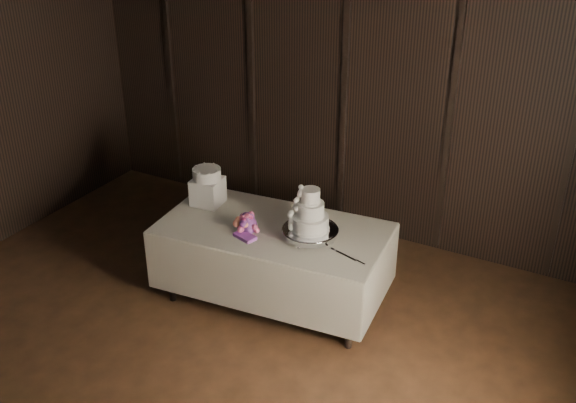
{
  "coord_description": "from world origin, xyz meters",
  "views": [
    {
      "loc": [
        2.65,
        -2.54,
        3.63
      ],
      "look_at": [
        0.22,
        1.89,
        1.05
      ],
      "focal_mm": 42.0,
      "sensor_mm": 36.0,
      "label": 1
    }
  ],
  "objects_px": {
    "cake_stand": "(310,234)",
    "display_table": "(273,261)",
    "small_cake": "(207,174)",
    "wedding_cake": "(307,214)",
    "box_pedestal": "(208,191)",
    "bouquet": "(247,224)"
  },
  "relations": [
    {
      "from": "box_pedestal",
      "to": "small_cake",
      "type": "bearing_deg",
      "value": -90.0
    },
    {
      "from": "display_table",
      "to": "small_cake",
      "type": "bearing_deg",
      "value": 166.33
    },
    {
      "from": "wedding_cake",
      "to": "cake_stand",
      "type": "bearing_deg",
      "value": 8.78
    },
    {
      "from": "display_table",
      "to": "bouquet",
      "type": "relative_size",
      "value": 5.12
    },
    {
      "from": "box_pedestal",
      "to": "small_cake",
      "type": "xyz_separation_m",
      "value": [
        0.0,
        -0.0,
        0.18
      ]
    },
    {
      "from": "cake_stand",
      "to": "small_cake",
      "type": "height_order",
      "value": "small_cake"
    },
    {
      "from": "cake_stand",
      "to": "wedding_cake",
      "type": "height_order",
      "value": "wedding_cake"
    },
    {
      "from": "cake_stand",
      "to": "small_cake",
      "type": "distance_m",
      "value": 1.16
    },
    {
      "from": "display_table",
      "to": "wedding_cake",
      "type": "relative_size",
      "value": 5.58
    },
    {
      "from": "wedding_cake",
      "to": "small_cake",
      "type": "relative_size",
      "value": 1.43
    },
    {
      "from": "display_table",
      "to": "small_cake",
      "type": "distance_m",
      "value": 1.0
    },
    {
      "from": "display_table",
      "to": "wedding_cake",
      "type": "height_order",
      "value": "wedding_cake"
    },
    {
      "from": "wedding_cake",
      "to": "small_cake",
      "type": "xyz_separation_m",
      "value": [
        -1.1,
        0.14,
        0.06
      ]
    },
    {
      "from": "cake_stand",
      "to": "small_cake",
      "type": "bearing_deg",
      "value": 173.8
    },
    {
      "from": "bouquet",
      "to": "box_pedestal",
      "type": "bearing_deg",
      "value": 155.94
    },
    {
      "from": "cake_stand",
      "to": "bouquet",
      "type": "distance_m",
      "value": 0.55
    },
    {
      "from": "small_cake",
      "to": "box_pedestal",
      "type": "bearing_deg",
      "value": 90.0
    },
    {
      "from": "small_cake",
      "to": "bouquet",
      "type": "bearing_deg",
      "value": -24.06
    },
    {
      "from": "wedding_cake",
      "to": "bouquet",
      "type": "distance_m",
      "value": 0.55
    },
    {
      "from": "wedding_cake",
      "to": "box_pedestal",
      "type": "xyz_separation_m",
      "value": [
        -1.1,
        0.14,
        -0.11
      ]
    },
    {
      "from": "cake_stand",
      "to": "box_pedestal",
      "type": "height_order",
      "value": "box_pedestal"
    },
    {
      "from": "cake_stand",
      "to": "display_table",
      "type": "bearing_deg",
      "value": 177.95
    }
  ]
}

